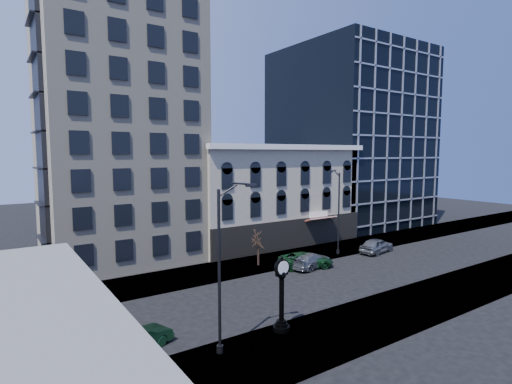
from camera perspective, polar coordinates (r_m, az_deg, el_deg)
ground at (r=33.22m, az=1.03°, el=-14.63°), size 160.00×160.00×0.00m
sidewalk_far at (r=39.68m, az=-5.74°, el=-11.18°), size 160.00×6.00×0.12m
sidewalk_near at (r=27.53m, az=11.20°, el=-19.01°), size 160.00×6.00×0.12m
cream_tower at (r=46.62m, az=-19.52°, el=14.94°), size 15.90×15.40×42.50m
victorian_row at (r=51.38m, az=1.83°, el=-0.57°), size 22.60×11.19×12.50m
glass_office at (r=68.22m, az=13.17°, el=7.53°), size 20.00×20.15×28.00m
street_clock at (r=26.34m, az=3.67°, el=-14.77°), size 1.10×1.10×4.86m
street_lamp_near at (r=22.41m, az=-3.55°, el=-4.35°), size 2.53×0.83×9.91m
street_lamp_far at (r=44.81m, az=11.35°, el=0.33°), size 2.47×0.90×9.74m
bare_tree_near at (r=19.32m, az=-22.21°, el=-15.09°), size 3.59×3.59×6.16m
bare_tree_far at (r=40.58m, az=0.34°, el=-6.22°), size 2.38×2.38×4.08m
car_near_a at (r=24.35m, az=-20.57°, el=-20.65°), size 5.29×3.15×1.69m
car_near_b at (r=25.52m, az=-16.65°, el=-19.56°), size 4.64×2.92×1.44m
car_far_a at (r=41.04m, az=7.14°, el=-9.61°), size 6.00×4.28×1.52m
car_far_b at (r=41.04m, az=7.90°, el=-9.64°), size 5.51×3.23×1.50m
car_far_c at (r=48.52m, az=16.83°, el=-7.32°), size 5.30×2.87×1.71m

